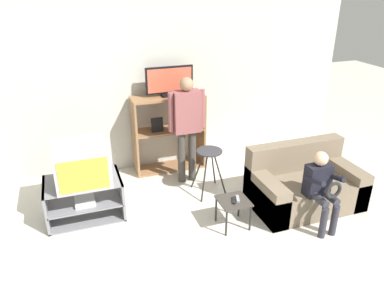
{
  "coord_description": "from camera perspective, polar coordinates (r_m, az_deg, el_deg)",
  "views": [
    {
      "loc": [
        -1.27,
        -2.09,
        2.78
      ],
      "look_at": [
        0.1,
        1.81,
        0.9
      ],
      "focal_mm": 35.0,
      "sensor_mm": 36.0,
      "label": 1
    }
  ],
  "objects": [
    {
      "name": "tv_stand",
      "position": [
        4.92,
        -16.06,
        -7.51
      ],
      "size": [
        0.93,
        0.6,
        0.51
      ],
      "color": "slate",
      "rests_on": "ground_plane"
    },
    {
      "name": "folding_stool",
      "position": [
        5.11,
        2.64,
        -1.69
      ],
      "size": [
        0.4,
        0.43,
        0.65
      ],
      "color": "black",
      "rests_on": "ground_plane"
    },
    {
      "name": "remote_control_black",
      "position": [
        4.51,
        6.4,
        -8.01
      ],
      "size": [
        0.09,
        0.15,
        0.02
      ],
      "primitive_type": "cube",
      "rotation": [
        0.0,
        0.0,
        -0.41
      ],
      "color": "black",
      "rests_on": "snack_table"
    },
    {
      "name": "television_main",
      "position": [
        4.69,
        -16.47,
        -2.32
      ],
      "size": [
        0.64,
        0.66,
        0.47
      ],
      "color": "#9E9EA3",
      "rests_on": "tv_stand"
    },
    {
      "name": "couch",
      "position": [
        5.19,
        16.61,
        -5.57
      ],
      "size": [
        1.4,
        0.83,
        0.79
      ],
      "color": "#756651",
      "rests_on": "ground_plane"
    },
    {
      "name": "media_shelf",
      "position": [
        5.77,
        -3.58,
        2.29
      ],
      "size": [
        1.09,
        0.38,
        1.19
      ],
      "color": "#8E6642",
      "rests_on": "ground_plane"
    },
    {
      "name": "television_flat",
      "position": [
        5.55,
        -3.45,
        9.94
      ],
      "size": [
        0.71,
        0.2,
        0.43
      ],
      "color": "black",
      "rests_on": "media_shelf"
    },
    {
      "name": "snack_table",
      "position": [
        4.56,
        6.33,
        -8.58
      ],
      "size": [
        0.36,
        0.36,
        0.36
      ],
      "color": "#38332D",
      "rests_on": "ground_plane"
    },
    {
      "name": "wall_back",
      "position": [
        5.75,
        -5.98,
        9.42
      ],
      "size": [
        6.4,
        0.06,
        2.6
      ],
      "color": "beige",
      "rests_on": "ground_plane"
    },
    {
      "name": "person_standing_adult",
      "position": [
        5.26,
        -0.82,
        4.1
      ],
      "size": [
        0.53,
        0.2,
        1.57
      ],
      "color": "#3D3833",
      "rests_on": "ground_plane"
    },
    {
      "name": "remote_control_white",
      "position": [
        4.54,
        6.99,
        -7.76
      ],
      "size": [
        0.08,
        0.15,
        0.02
      ],
      "primitive_type": "cube",
      "rotation": [
        0.0,
        0.0,
        -0.35
      ],
      "color": "gray",
      "rests_on": "snack_table"
    },
    {
      "name": "person_seated_child",
      "position": [
        4.66,
        19.1,
        -5.46
      ],
      "size": [
        0.33,
        0.43,
        0.96
      ],
      "color": "#2D2D38",
      "rests_on": "ground_plane"
    }
  ]
}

